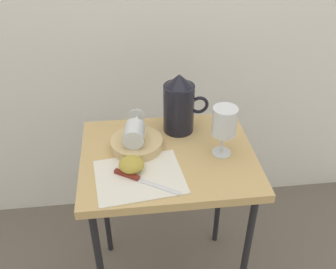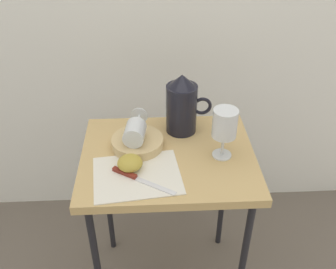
{
  "view_description": "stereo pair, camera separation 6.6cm",
  "coord_description": "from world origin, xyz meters",
  "px_view_note": "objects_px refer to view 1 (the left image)",
  "views": [
    {
      "loc": [
        -0.12,
        -0.99,
        1.47
      ],
      "look_at": [
        0.0,
        0.0,
        0.77
      ],
      "focal_mm": 40.81,
      "sensor_mm": 36.0,
      "label": 1
    },
    {
      "loc": [
        -0.05,
        -1.0,
        1.47
      ],
      "look_at": [
        0.0,
        0.0,
        0.77
      ],
      "focal_mm": 40.81,
      "sensor_mm": 36.0,
      "label": 2
    }
  ],
  "objects_px": {
    "knife": "(137,178)",
    "wine_glass_tipped_near": "(134,133)",
    "pitcher": "(179,108)",
    "wine_glass_upright": "(224,124)",
    "apple_half_left": "(132,165)",
    "basket_tray": "(137,144)",
    "table": "(168,170)"
  },
  "relations": [
    {
      "from": "knife",
      "to": "wine_glass_tipped_near",
      "type": "bearing_deg",
      "value": 89.1
    },
    {
      "from": "pitcher",
      "to": "wine_glass_upright",
      "type": "xyz_separation_m",
      "value": [
        0.12,
        -0.16,
        0.03
      ]
    },
    {
      "from": "apple_half_left",
      "to": "knife",
      "type": "bearing_deg",
      "value": -74.1
    },
    {
      "from": "wine_glass_upright",
      "to": "basket_tray",
      "type": "bearing_deg",
      "value": 167.63
    },
    {
      "from": "table",
      "to": "wine_glass_tipped_near",
      "type": "distance_m",
      "value": 0.18
    },
    {
      "from": "knife",
      "to": "pitcher",
      "type": "bearing_deg",
      "value": 57.64
    },
    {
      "from": "wine_glass_upright",
      "to": "wine_glass_tipped_near",
      "type": "bearing_deg",
      "value": 169.65
    },
    {
      "from": "table",
      "to": "wine_glass_upright",
      "type": "height_order",
      "value": "wine_glass_upright"
    },
    {
      "from": "table",
      "to": "wine_glass_tipped_near",
      "type": "height_order",
      "value": "wine_glass_tipped_near"
    },
    {
      "from": "basket_tray",
      "to": "wine_glass_tipped_near",
      "type": "bearing_deg",
      "value": -122.03
    },
    {
      "from": "table",
      "to": "wine_glass_upright",
      "type": "distance_m",
      "value": 0.26
    },
    {
      "from": "table",
      "to": "wine_glass_tipped_near",
      "type": "bearing_deg",
      "value": 160.91
    },
    {
      "from": "table",
      "to": "knife",
      "type": "distance_m",
      "value": 0.18
    },
    {
      "from": "table",
      "to": "basket_tray",
      "type": "distance_m",
      "value": 0.14
    },
    {
      "from": "pitcher",
      "to": "basket_tray",
      "type": "bearing_deg",
      "value": -148.51
    },
    {
      "from": "apple_half_left",
      "to": "wine_glass_upright",
      "type": "bearing_deg",
      "value": 10.67
    },
    {
      "from": "pitcher",
      "to": "wine_glass_upright",
      "type": "relative_size",
      "value": 1.27
    },
    {
      "from": "table",
      "to": "wine_glass_upright",
      "type": "bearing_deg",
      "value": -4.82
    },
    {
      "from": "basket_tray",
      "to": "wine_glass_tipped_near",
      "type": "xyz_separation_m",
      "value": [
        -0.01,
        -0.01,
        0.05
      ]
    },
    {
      "from": "wine_glass_upright",
      "to": "wine_glass_tipped_near",
      "type": "relative_size",
      "value": 1.11
    },
    {
      "from": "pitcher",
      "to": "wine_glass_tipped_near",
      "type": "distance_m",
      "value": 0.19
    },
    {
      "from": "wine_glass_tipped_near",
      "to": "apple_half_left",
      "type": "bearing_deg",
      "value": -98.25
    },
    {
      "from": "wine_glass_tipped_near",
      "to": "apple_half_left",
      "type": "distance_m",
      "value": 0.12
    },
    {
      "from": "table",
      "to": "knife",
      "type": "relative_size",
      "value": 3.53
    },
    {
      "from": "pitcher",
      "to": "apple_half_left",
      "type": "relative_size",
      "value": 2.78
    },
    {
      "from": "wine_glass_tipped_near",
      "to": "apple_half_left",
      "type": "relative_size",
      "value": 1.97
    },
    {
      "from": "pitcher",
      "to": "apple_half_left",
      "type": "bearing_deg",
      "value": -129.83
    },
    {
      "from": "wine_glass_upright",
      "to": "apple_half_left",
      "type": "relative_size",
      "value": 2.19
    },
    {
      "from": "apple_half_left",
      "to": "wine_glass_tipped_near",
      "type": "bearing_deg",
      "value": 81.75
    },
    {
      "from": "apple_half_left",
      "to": "table",
      "type": "bearing_deg",
      "value": 30.24
    },
    {
      "from": "basket_tray",
      "to": "knife",
      "type": "xyz_separation_m",
      "value": [
        -0.01,
        -0.16,
        -0.01
      ]
    },
    {
      "from": "wine_glass_upright",
      "to": "wine_glass_tipped_near",
      "type": "height_order",
      "value": "wine_glass_upright"
    }
  ]
}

